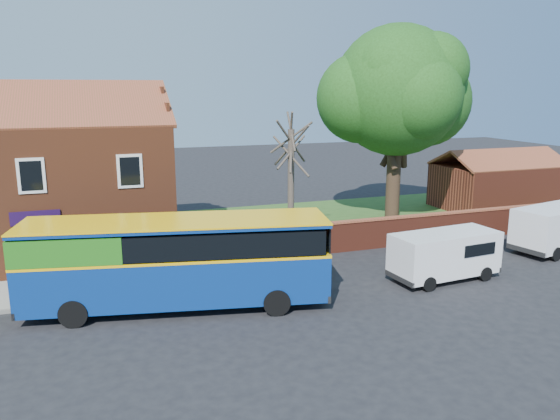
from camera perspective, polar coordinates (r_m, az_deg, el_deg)
name	(u,v)px	position (r m, az deg, el deg)	size (l,w,h in m)	color
ground	(242,326)	(19.65, -3.98, -12.01)	(120.00, 120.00, 0.00)	black
pavement	(39,292)	(24.51, -23.92, -7.86)	(18.00, 3.50, 0.12)	gray
kerb	(35,308)	(22.87, -24.23, -9.32)	(18.00, 0.15, 0.14)	slate
grass_strip	(382,217)	(35.96, 10.63, -0.73)	(26.00, 12.00, 0.04)	#426B28
shop_building	(41,188)	(29.24, -23.74, 2.16)	(12.30, 8.13, 10.50)	brown
boundary_wall	(438,227)	(30.88, 16.21, -1.70)	(22.00, 0.38, 1.60)	maroon
outbuilding	(497,185)	(40.84, 21.76, 2.45)	(8.20, 5.06, 4.17)	maroon
bus	(167,259)	(20.92, -11.68, -5.02)	(11.57, 4.95, 3.42)	navy
van_near	(445,253)	(24.78, 16.85, -4.37)	(4.93, 2.33, 2.10)	white
van_far	(559,226)	(31.30, 27.12, -1.50)	(5.60, 3.19, 2.31)	white
large_tree	(397,95)	(34.04, 12.09, 11.68)	(9.76, 7.72, 11.90)	black
bare_tree	(291,180)	(29.09, 1.15, 3.17)	(2.49, 2.97, 6.65)	#4C4238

